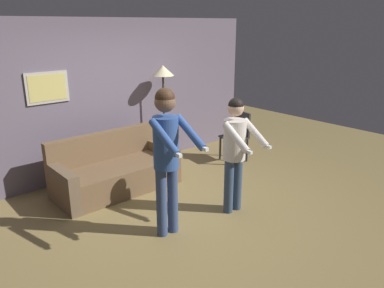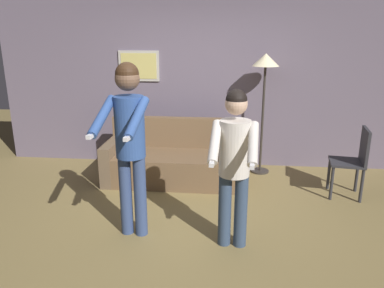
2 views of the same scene
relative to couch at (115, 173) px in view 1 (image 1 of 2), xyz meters
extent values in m
plane|color=olive|center=(0.30, -1.28, -0.28)|extent=(12.00, 12.00, 0.00)
cube|color=slate|center=(0.30, 0.80, 1.02)|extent=(6.40, 0.06, 2.60)
cube|color=#B7B2A8|center=(-0.63, 0.76, 1.31)|extent=(0.64, 0.02, 0.47)
cube|color=tan|center=(-0.63, 0.75, 1.31)|extent=(0.56, 0.01, 0.39)
cube|color=brown|center=(0.00, -0.04, -0.07)|extent=(1.90, 0.85, 0.42)
cube|color=brown|center=(0.00, 0.31, 0.37)|extent=(1.90, 0.14, 0.45)
cube|color=brown|center=(-0.87, -0.05, 0.01)|extent=(0.16, 0.85, 0.58)
cube|color=brown|center=(0.87, -0.04, 0.01)|extent=(0.16, 0.85, 0.58)
cylinder|color=#332D28|center=(1.31, 0.46, -0.27)|extent=(0.28, 0.28, 0.02)
cylinder|color=#332D28|center=(1.31, 0.46, 0.55)|extent=(0.04, 0.04, 1.60)
cone|color=#F9EAB7|center=(1.31, 0.46, 1.44)|extent=(0.39, 0.39, 0.18)
cylinder|color=navy|center=(-0.26, -1.56, 0.16)|extent=(0.13, 0.13, 0.88)
cylinder|color=navy|center=(-0.10, -1.58, 0.16)|extent=(0.13, 0.13, 0.88)
cylinder|color=#2D4C8C|center=(-0.18, -1.57, 0.91)|extent=(0.30, 0.30, 0.62)
sphere|color=brown|center=(-0.18, -1.57, 1.39)|extent=(0.24, 0.24, 0.24)
sphere|color=#382314|center=(-0.18, -1.57, 1.43)|extent=(0.23, 0.23, 0.23)
cylinder|color=#2D4C8C|center=(-0.37, -1.80, 1.07)|extent=(0.14, 0.54, 0.33)
cube|color=white|center=(-0.39, -2.04, 0.94)|extent=(0.05, 0.15, 0.04)
cylinder|color=#2D4C8C|center=(-0.03, -1.83, 1.07)|extent=(0.14, 0.54, 0.33)
cube|color=white|center=(-0.06, -2.08, 0.94)|extent=(0.05, 0.15, 0.04)
cylinder|color=#32445F|center=(0.79, -1.68, 0.10)|extent=(0.13, 0.13, 0.77)
cylinder|color=#32445F|center=(0.95, -1.69, 0.10)|extent=(0.13, 0.13, 0.77)
cylinder|color=silver|center=(0.87, -1.69, 0.76)|extent=(0.30, 0.30, 0.54)
sphere|color=#D8AD8E|center=(0.87, -1.69, 1.18)|extent=(0.21, 0.21, 0.21)
sphere|color=black|center=(0.87, -1.69, 1.22)|extent=(0.20, 0.20, 0.20)
cylinder|color=silver|center=(0.69, -1.88, 0.87)|extent=(0.12, 0.46, 0.33)
cube|color=white|center=(0.67, -2.08, 0.74)|extent=(0.05, 0.15, 0.04)
cylinder|color=silver|center=(1.03, -1.90, 0.87)|extent=(0.12, 0.46, 0.33)
cube|color=white|center=(1.01, -2.10, 0.74)|extent=(0.05, 0.15, 0.04)
cylinder|color=#2D2D33|center=(2.20, -0.12, -0.05)|extent=(0.04, 0.04, 0.45)
cylinder|color=#2D2D33|center=(2.15, -0.48, -0.05)|extent=(0.04, 0.04, 0.45)
cylinder|color=#2D2D33|center=(2.56, -0.17, -0.05)|extent=(0.04, 0.04, 0.45)
cylinder|color=#2D2D33|center=(2.51, -0.53, -0.05)|extent=(0.04, 0.04, 0.45)
cube|color=#2D2D33|center=(2.35, -0.33, 0.19)|extent=(0.47, 0.47, 0.03)
cube|color=#2D2D33|center=(2.54, -0.35, 0.43)|extent=(0.09, 0.42, 0.45)
camera|label=1|loc=(-2.66, -4.89, 2.23)|focal=35.00mm
camera|label=2|loc=(0.81, -5.11, 1.82)|focal=35.00mm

